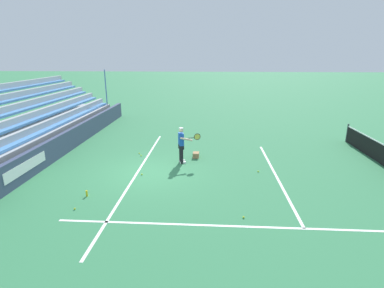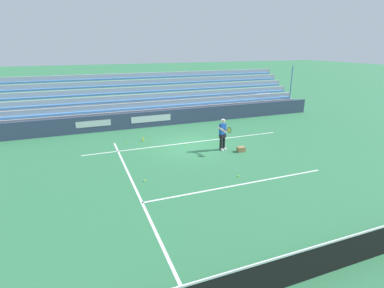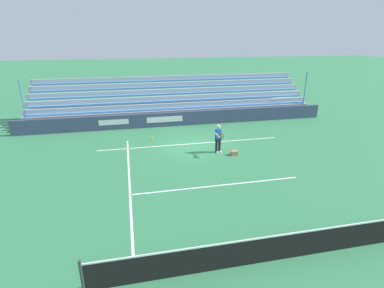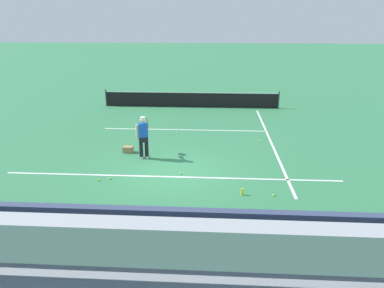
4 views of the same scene
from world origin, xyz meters
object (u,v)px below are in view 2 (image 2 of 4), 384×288
(tennis_ball_toward_net, at_px, (185,144))
(tennis_net, at_px, (345,252))
(water_bottle, at_px, (143,139))
(tennis_ball_far_left, at_px, (219,137))
(ball_box_cardboard, at_px, (241,149))
(tennis_ball_midcourt, at_px, (238,176))
(tennis_ball_near_player, at_px, (145,181))
(tennis_ball_far_right, at_px, (126,142))
(tennis_ball_by_box, at_px, (222,136))
(tennis_player, at_px, (223,134))

(tennis_ball_toward_net, bearing_deg, tennis_net, 91.71)
(water_bottle, bearing_deg, tennis_ball_far_left, 168.04)
(ball_box_cardboard, bearing_deg, tennis_ball_far_left, -90.60)
(tennis_ball_midcourt, xyz_separation_m, water_bottle, (2.75, -6.59, 0.08))
(tennis_ball_near_player, distance_m, tennis_ball_toward_net, 5.18)
(tennis_ball_far_right, relative_size, water_bottle, 0.30)
(tennis_ball_by_box, relative_size, water_bottle, 0.30)
(tennis_ball_midcourt, height_order, tennis_ball_far_right, same)
(tennis_ball_far_left, xyz_separation_m, water_bottle, (4.56, -0.97, 0.08))
(tennis_ball_midcourt, distance_m, tennis_net, 5.95)
(ball_box_cardboard, height_order, tennis_ball_toward_net, ball_box_cardboard)
(tennis_ball_by_box, height_order, tennis_ball_near_player, same)
(tennis_ball_midcourt, xyz_separation_m, tennis_ball_far_left, (-1.81, -5.63, 0.00))
(tennis_ball_by_box, distance_m, tennis_net, 12.00)
(tennis_ball_by_box, xyz_separation_m, tennis_ball_midcourt, (2.15, 5.81, 0.00))
(tennis_ball_far_right, xyz_separation_m, water_bottle, (-0.99, 0.02, 0.08))
(tennis_ball_far_right, bearing_deg, tennis_player, 146.36)
(tennis_ball_far_right, bearing_deg, ball_box_cardboard, 145.66)
(tennis_ball_near_player, distance_m, tennis_ball_midcourt, 4.07)
(water_bottle, xyz_separation_m, tennis_net, (-2.44, 12.52, 0.38))
(tennis_ball_far_right, bearing_deg, tennis_ball_by_box, 172.24)
(tennis_ball_by_box, bearing_deg, tennis_net, 78.14)
(water_bottle, height_order, tennis_net, tennis_net)
(water_bottle, bearing_deg, tennis_ball_toward_net, 143.61)
(tennis_player, bearing_deg, tennis_ball_midcourt, 74.25)
(tennis_ball_far_left, bearing_deg, tennis_net, 79.58)
(tennis_ball_toward_net, bearing_deg, tennis_player, 135.83)
(tennis_ball_midcourt, relative_size, water_bottle, 0.30)
(tennis_ball_by_box, height_order, water_bottle, water_bottle)
(tennis_ball_far_right, distance_m, tennis_ball_far_left, 5.64)
(ball_box_cardboard, relative_size, tennis_net, 0.04)
(tennis_ball_near_player, relative_size, tennis_ball_far_right, 1.00)
(tennis_ball_far_left, xyz_separation_m, tennis_ball_toward_net, (2.45, 0.59, 0.00))
(tennis_player, bearing_deg, ball_box_cardboard, 141.78)
(tennis_ball_near_player, xyz_separation_m, water_bottle, (-1.18, -5.56, 0.08))
(water_bottle, bearing_deg, ball_box_cardboard, 140.32)
(tennis_ball_midcourt, distance_m, tennis_ball_far_left, 5.91)
(tennis_ball_far_left, relative_size, tennis_ball_toward_net, 1.00)
(ball_box_cardboard, xyz_separation_m, tennis_ball_near_player, (5.71, 1.80, -0.10))
(tennis_ball_near_player, relative_size, tennis_ball_midcourt, 1.00)
(tennis_ball_midcourt, bearing_deg, tennis_player, -105.75)
(tennis_player, distance_m, tennis_ball_far_right, 5.74)
(tennis_ball_midcourt, bearing_deg, tennis_ball_by_box, -110.31)
(tennis_ball_midcourt, xyz_separation_m, tennis_ball_far_right, (3.74, -6.61, 0.00))
(tennis_player, relative_size, tennis_ball_near_player, 25.98)
(tennis_ball_midcourt, bearing_deg, tennis_net, 86.97)
(tennis_ball_toward_net, relative_size, water_bottle, 0.30)
(tennis_player, relative_size, tennis_ball_midcourt, 25.98)
(tennis_ball_far_left, bearing_deg, tennis_ball_far_right, -10.02)
(tennis_ball_toward_net, bearing_deg, tennis_ball_midcourt, 97.24)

